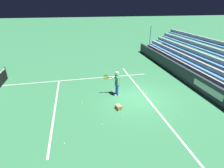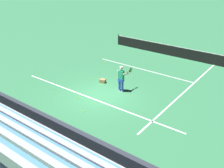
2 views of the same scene
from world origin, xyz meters
name	(u,v)px [view 1 (image 1 of 2)]	position (x,y,z in m)	size (l,w,h in m)	color
ground_plane	(139,98)	(0.00, 0.00, 0.00)	(160.00, 160.00, 0.00)	#337A4C
court_baseline_white	(146,97)	(0.00, -0.50, 0.00)	(12.00, 0.10, 0.01)	white
court_sideline_white	(77,79)	(4.11, 4.00, 0.00)	(0.10, 12.00, 0.01)	white
court_service_line_white	(55,107)	(0.00, 5.50, 0.00)	(8.22, 0.10, 0.01)	white
back_wall_sponsor_board	(201,85)	(-0.01, -4.60, 0.55)	(23.64, 0.25, 1.10)	#2D333D
tennis_player	(117,83)	(0.75, 1.42, 0.89)	(0.58, 0.99, 1.71)	blue
ball_box_cardboard	(119,107)	(-1.04, 1.71, 0.13)	(0.40, 0.30, 0.26)	#A87F51
tennis_ball_far_left	(65,144)	(-3.35, 4.83, 0.03)	(0.07, 0.07, 0.07)	#CCE533
tennis_ball_stray_back	(158,102)	(-0.84, -0.97, 0.03)	(0.07, 0.07, 0.07)	#CCE533
tennis_ball_midcourt	(82,103)	(0.12, 3.83, 0.03)	(0.07, 0.07, 0.07)	#CCE533
tennis_ball_toward_net	(122,117)	(-1.97, 1.77, 0.03)	(0.07, 0.07, 0.07)	#CCE533
tennis_ball_on_baseline	(157,107)	(-1.42, -0.61, 0.03)	(0.07, 0.07, 0.07)	#CCE533
tennis_ball_by_box	(162,91)	(0.57, -1.93, 0.03)	(0.07, 0.07, 0.07)	#CCE533
tennis_ball_far_right	(179,116)	(-2.47, -1.46, 0.03)	(0.07, 0.07, 0.07)	#CCE533
tennis_ball_near_player	(102,125)	(-2.37, 2.96, 0.03)	(0.07, 0.07, 0.07)	#CCE533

